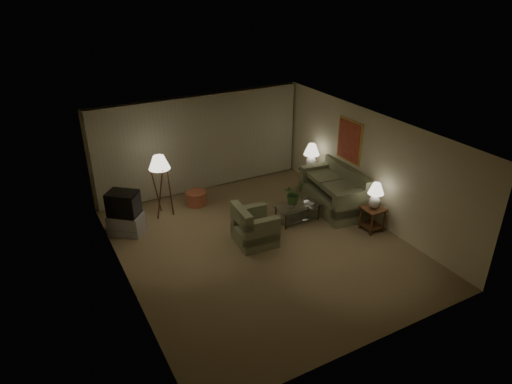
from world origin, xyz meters
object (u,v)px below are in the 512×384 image
at_px(sofa, 333,193).
at_px(side_table_near, 373,215).
at_px(floor_lamp, 161,185).
at_px(ottoman, 196,198).
at_px(armchair, 255,228).
at_px(crt_tv, 123,204).
at_px(coffee_table, 298,210).
at_px(side_table_far, 310,176).
at_px(table_lamp_far, 311,155).
at_px(tv_cabinet, 126,224).
at_px(table_lamp_near, 376,194).
at_px(vase, 293,204).

distance_m(sofa, side_table_near, 1.36).
xyz_separation_m(floor_lamp, ottoman, (0.94, 0.15, -0.66)).
relative_size(armchair, crt_tv, 1.23).
bearing_deg(side_table_near, coffee_table, 136.28).
relative_size(side_table_far, coffee_table, 0.54).
height_order(table_lamp_far, crt_tv, table_lamp_far).
bearing_deg(side_table_far, floor_lamp, 172.97).
height_order(coffee_table, tv_cabinet, tv_cabinet).
distance_m(table_lamp_far, coffee_table, 2.03).
height_order(table_lamp_near, ottoman, table_lamp_near).
xyz_separation_m(table_lamp_near, crt_tv, (-5.20, 2.67, -0.19)).
height_order(coffee_table, floor_lamp, floor_lamp).
distance_m(table_lamp_far, vase, 2.06).
height_order(table_lamp_far, ottoman, table_lamp_far).
distance_m(armchair, coffee_table, 1.47).
bearing_deg(sofa, tv_cabinet, -97.46).
distance_m(side_table_near, table_lamp_near, 0.58).
bearing_deg(coffee_table, tv_cabinet, 159.93).
relative_size(side_table_far, tv_cabinet, 0.66).
xyz_separation_m(side_table_far, coffee_table, (-1.31, -1.35, -0.13)).
height_order(table_lamp_near, coffee_table, table_lamp_near).
relative_size(side_table_near, table_lamp_near, 0.93).
xyz_separation_m(table_lamp_near, tv_cabinet, (-5.20, 2.67, -0.73)).
relative_size(coffee_table, floor_lamp, 0.69).
bearing_deg(vase, tv_cabinet, 159.19).
xyz_separation_m(armchair, floor_lamp, (-1.42, 2.25, 0.47)).
height_order(table_lamp_far, floor_lamp, floor_lamp).
bearing_deg(sofa, table_lamp_near, 13.55).
relative_size(sofa, table_lamp_far, 2.95).
height_order(side_table_far, crt_tv, crt_tv).
bearing_deg(table_lamp_far, crt_tv, 179.20).
distance_m(armchair, table_lamp_near, 2.91).
bearing_deg(armchair, floor_lamp, 36.39).
distance_m(tv_cabinet, crt_tv, 0.54).
height_order(side_table_near, tv_cabinet, side_table_near).
bearing_deg(sofa, floor_lamp, -106.58).
xyz_separation_m(crt_tv, vase, (3.74, -1.42, -0.30)).
xyz_separation_m(armchair, ottoman, (-0.48, 2.41, -0.20)).
height_order(armchair, tv_cabinet, armchair).
xyz_separation_m(sofa, side_table_near, (0.15, -1.35, -0.03)).
bearing_deg(side_table_near, crt_tv, 152.80).
xyz_separation_m(side_table_far, crt_tv, (-5.20, 0.07, 0.39)).
bearing_deg(floor_lamp, armchair, -57.73).
distance_m(coffee_table, vase, 0.26).
bearing_deg(ottoman, vase, -49.16).
xyz_separation_m(table_lamp_near, ottoman, (-3.20, 3.26, -0.80)).
bearing_deg(coffee_table, side_table_far, 45.93).
relative_size(armchair, table_lamp_near, 1.58).
bearing_deg(crt_tv, sofa, 25.73).
xyz_separation_m(side_table_near, side_table_far, (0.00, 2.60, -0.00)).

